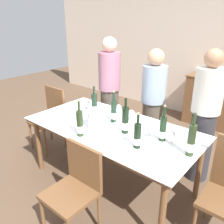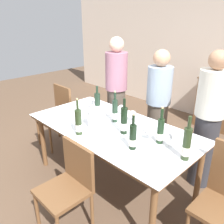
# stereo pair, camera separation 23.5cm
# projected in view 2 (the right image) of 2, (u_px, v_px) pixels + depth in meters

# --- Properties ---
(ground_plane) EXTENTS (12.00, 12.00, 0.00)m
(ground_plane) POSITION_uv_depth(u_px,v_px,m) (112.00, 181.00, 2.99)
(ground_plane) COLOR brown
(back_wall) EXTENTS (8.00, 0.10, 2.80)m
(back_wall) POSITION_uv_depth(u_px,v_px,m) (222.00, 48.00, 4.26)
(back_wall) COLOR beige
(back_wall) RESTS_ON ground_plane
(dining_table) EXTENTS (2.00, 1.01, 0.77)m
(dining_table) POSITION_uv_depth(u_px,v_px,m) (112.00, 132.00, 2.73)
(dining_table) COLOR brown
(dining_table) RESTS_ON ground_plane
(ice_bucket) EXTENTS (0.20, 0.20, 0.21)m
(ice_bucket) POSITION_uv_depth(u_px,v_px,m) (96.00, 118.00, 2.66)
(ice_bucket) COLOR white
(ice_bucket) RESTS_ON dining_table
(wine_bottle_0) EXTENTS (0.07, 0.07, 0.41)m
(wine_bottle_0) POSITION_uv_depth(u_px,v_px,m) (186.00, 145.00, 2.04)
(wine_bottle_0) COLOR #28381E
(wine_bottle_0) RESTS_ON dining_table
(wine_bottle_1) EXTENTS (0.07, 0.07, 0.39)m
(wine_bottle_1) POSITION_uv_depth(u_px,v_px,m) (124.00, 121.00, 2.50)
(wine_bottle_1) COLOR black
(wine_bottle_1) RESTS_ON dining_table
(wine_bottle_2) EXTENTS (0.07, 0.07, 0.38)m
(wine_bottle_2) POSITION_uv_depth(u_px,v_px,m) (115.00, 111.00, 2.78)
(wine_bottle_2) COLOR #1E3323
(wine_bottle_2) RESTS_ON dining_table
(wine_bottle_3) EXTENTS (0.07, 0.07, 0.38)m
(wine_bottle_3) POSITION_uv_depth(u_px,v_px,m) (160.00, 131.00, 2.32)
(wine_bottle_3) COLOR black
(wine_bottle_3) RESTS_ON dining_table
(wine_bottle_4) EXTENTS (0.07, 0.07, 0.36)m
(wine_bottle_4) POSITION_uv_depth(u_px,v_px,m) (133.00, 137.00, 2.22)
(wine_bottle_4) COLOR black
(wine_bottle_4) RESTS_ON dining_table
(wine_bottle_5) EXTENTS (0.07, 0.07, 0.40)m
(wine_bottle_5) POSITION_uv_depth(u_px,v_px,m) (78.00, 123.00, 2.48)
(wine_bottle_5) COLOR #28381E
(wine_bottle_5) RESTS_ON dining_table
(wine_bottle_6) EXTENTS (0.07, 0.07, 0.37)m
(wine_bottle_6) POSITION_uv_depth(u_px,v_px,m) (97.00, 104.00, 3.01)
(wine_bottle_6) COLOR #1E3323
(wine_bottle_6) RESTS_ON dining_table
(wine_glass_0) EXTENTS (0.08, 0.08, 0.13)m
(wine_glass_0) POSITION_uv_depth(u_px,v_px,m) (92.00, 102.00, 3.20)
(wine_glass_0) COLOR white
(wine_glass_0) RESTS_ON dining_table
(wine_glass_1) EXTENTS (0.08, 0.08, 0.14)m
(wine_glass_1) POSITION_uv_depth(u_px,v_px,m) (150.00, 132.00, 2.37)
(wine_glass_1) COLOR white
(wine_glass_1) RESTS_ON dining_table
(wine_glass_2) EXTENTS (0.08, 0.08, 0.14)m
(wine_glass_2) POSITION_uv_depth(u_px,v_px,m) (133.00, 114.00, 2.80)
(wine_glass_2) COLOR white
(wine_glass_2) RESTS_ON dining_table
(wine_glass_3) EXTENTS (0.07, 0.07, 0.14)m
(wine_glass_3) POSITION_uv_depth(u_px,v_px,m) (169.00, 138.00, 2.26)
(wine_glass_3) COLOR white
(wine_glass_3) RESTS_ON dining_table
(wine_glass_4) EXTENTS (0.07, 0.07, 0.14)m
(wine_glass_4) POSITION_uv_depth(u_px,v_px,m) (121.00, 108.00, 2.98)
(wine_glass_4) COLOR white
(wine_glass_4) RESTS_ON dining_table
(chair_left_end) EXTENTS (0.42, 0.42, 0.94)m
(chair_left_end) POSITION_uv_depth(u_px,v_px,m) (58.00, 112.00, 3.70)
(chair_left_end) COLOR brown
(chair_left_end) RESTS_ON ground_plane
(chair_near_front) EXTENTS (0.42, 0.42, 0.87)m
(chair_near_front) POSITION_uv_depth(u_px,v_px,m) (70.00, 182.00, 2.19)
(chair_near_front) COLOR brown
(chair_near_front) RESTS_ON ground_plane
(person_host) EXTENTS (0.33, 0.33, 1.66)m
(person_host) POSITION_uv_depth(u_px,v_px,m) (116.00, 92.00, 3.65)
(person_host) COLOR #51473D
(person_host) RESTS_ON ground_plane
(person_guest_left) EXTENTS (0.33, 0.33, 1.55)m
(person_guest_left) POSITION_uv_depth(u_px,v_px,m) (158.00, 107.00, 3.25)
(person_guest_left) COLOR #51473D
(person_guest_left) RESTS_ON ground_plane
(person_guest_right) EXTENTS (0.33, 0.33, 1.62)m
(person_guest_right) POSITION_uv_depth(u_px,v_px,m) (208.00, 123.00, 2.69)
(person_guest_right) COLOR #2D2D33
(person_guest_right) RESTS_ON ground_plane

